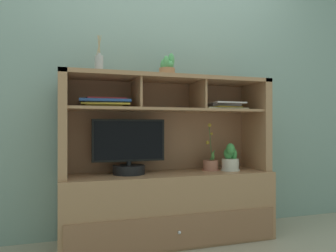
{
  "coord_description": "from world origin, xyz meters",
  "views": [
    {
      "loc": [
        -0.81,
        -2.45,
        0.88
      ],
      "look_at": [
        0.0,
        0.0,
        0.89
      ],
      "focal_mm": 35.56,
      "sensor_mm": 36.0,
      "label": 1
    }
  ],
  "objects": [
    {
      "name": "potted_succulent",
      "position": [
        0.0,
        0.03,
        1.35
      ],
      "size": [
        0.14,
        0.14,
        0.19
      ],
      "color": "#B2774E",
      "rests_on": "media_console"
    },
    {
      "name": "media_console",
      "position": [
        0.0,
        0.01,
        0.39
      ],
      "size": [
        1.62,
        0.51,
        1.27
      ],
      "color": "#A37552",
      "rests_on": "ground"
    },
    {
      "name": "potted_fern",
      "position": [
        0.52,
        -0.04,
        0.61
      ],
      "size": [
        0.16,
        0.16,
        0.22
      ],
      "color": "beige",
      "rests_on": "media_console"
    },
    {
      "name": "back_wall",
      "position": [
        0.0,
        0.27,
        1.4
      ],
      "size": [
        6.0,
        0.02,
        2.8
      ],
      "primitive_type": "cube",
      "color": "gray",
      "rests_on": "ground"
    },
    {
      "name": "magazine_stack_left",
      "position": [
        -0.49,
        0.0,
        1.06
      ],
      "size": [
        0.38,
        0.29,
        0.07
      ],
      "color": "gold",
      "rests_on": "media_console"
    },
    {
      "name": "floor_plane",
      "position": [
        0.0,
        0.0,
        -0.01
      ],
      "size": [
        6.0,
        6.0,
        0.02
      ],
      "primitive_type": "cube",
      "color": "#A39985",
      "rests_on": "ground"
    },
    {
      "name": "magazine_stack_centre",
      "position": [
        0.48,
        -0.01,
        1.05
      ],
      "size": [
        0.39,
        0.26,
        0.06
      ],
      "color": "beige",
      "rests_on": "media_console"
    },
    {
      "name": "potted_orchid",
      "position": [
        0.38,
        0.03,
        0.58
      ],
      "size": [
        0.14,
        0.14,
        0.38
      ],
      "color": "#B26B56",
      "rests_on": "media_console"
    },
    {
      "name": "diffuser_bottle",
      "position": [
        -0.53,
        0.0,
        1.34
      ],
      "size": [
        0.06,
        0.06,
        0.28
      ],
      "color": "#B4B0B0",
      "rests_on": "media_console"
    },
    {
      "name": "tv_monitor",
      "position": [
        -0.3,
        0.01,
        0.69
      ],
      "size": [
        0.55,
        0.24,
        0.41
      ],
      "color": "black",
      "rests_on": "media_console"
    }
  ]
}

